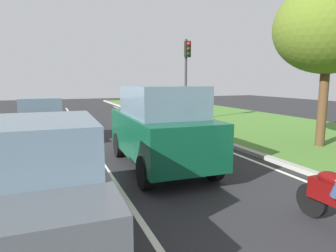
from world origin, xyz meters
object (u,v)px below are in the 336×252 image
(car_sedan_left_lane, at_px, (42,180))
(traffic_light_near_right, at_px, (187,65))
(car_suv_ahead, at_px, (160,126))
(car_hatchback_far, at_px, (41,120))
(tree_roadside_near, at_px, (329,28))

(car_sedan_left_lane, distance_m, traffic_light_near_right, 13.61)
(car_suv_ahead, distance_m, car_hatchback_far, 5.97)
(car_hatchback_far, height_order, tree_roadside_near, tree_roadside_near)
(traffic_light_near_right, bearing_deg, car_sedan_left_lane, -124.81)
(car_suv_ahead, xyz_separation_m, car_sedan_left_lane, (-2.97, -2.88, -0.25))
(car_suv_ahead, xyz_separation_m, tree_roadside_near, (6.31, 0.19, 3.05))
(car_sedan_left_lane, bearing_deg, traffic_light_near_right, 56.44)
(car_sedan_left_lane, distance_m, car_hatchback_far, 7.94)
(car_hatchback_far, bearing_deg, traffic_light_near_right, 19.51)
(traffic_light_near_right, bearing_deg, tree_roadside_near, -78.40)
(car_suv_ahead, height_order, tree_roadside_near, tree_roadside_near)
(car_suv_ahead, height_order, car_hatchback_far, car_suv_ahead)
(tree_roadside_near, bearing_deg, car_sedan_left_lane, -161.75)
(car_sedan_left_lane, bearing_deg, car_hatchback_far, 92.58)
(car_sedan_left_lane, xyz_separation_m, car_hatchback_far, (-0.18, 7.94, -0.04))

